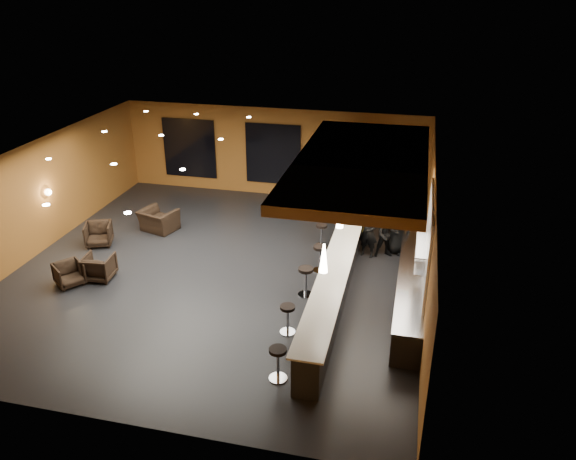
% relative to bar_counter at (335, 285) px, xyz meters
% --- Properties ---
extents(floor, '(12.00, 13.00, 0.10)m').
position_rel_bar_counter_xyz_m(floor, '(-3.65, 1.00, -0.55)').
color(floor, black).
rests_on(floor, ground).
extents(ceiling, '(12.00, 13.00, 0.10)m').
position_rel_bar_counter_xyz_m(ceiling, '(-3.65, 1.00, 3.05)').
color(ceiling, black).
extents(wall_back, '(12.00, 0.10, 3.50)m').
position_rel_bar_counter_xyz_m(wall_back, '(-3.65, 7.55, 1.25)').
color(wall_back, '#945821').
rests_on(wall_back, floor).
extents(wall_front, '(12.00, 0.10, 3.50)m').
position_rel_bar_counter_xyz_m(wall_front, '(-3.65, -5.55, 1.25)').
color(wall_front, '#945821').
rests_on(wall_front, floor).
extents(wall_left, '(0.10, 13.00, 3.50)m').
position_rel_bar_counter_xyz_m(wall_left, '(-9.70, 1.00, 1.25)').
color(wall_left, '#945821').
rests_on(wall_left, floor).
extents(wall_right, '(0.10, 13.00, 3.50)m').
position_rel_bar_counter_xyz_m(wall_right, '(2.40, 1.00, 1.25)').
color(wall_right, '#945821').
rests_on(wall_right, floor).
extents(wood_soffit, '(3.60, 8.00, 0.28)m').
position_rel_bar_counter_xyz_m(wood_soffit, '(0.35, 2.00, 2.86)').
color(wood_soffit, '#AC6B32').
rests_on(wood_soffit, ceiling).
extents(window_left, '(2.20, 0.06, 2.40)m').
position_rel_bar_counter_xyz_m(window_left, '(-7.15, 7.44, 1.20)').
color(window_left, black).
rests_on(window_left, wall_back).
extents(window_center, '(2.20, 0.06, 2.40)m').
position_rel_bar_counter_xyz_m(window_center, '(-3.65, 7.44, 1.20)').
color(window_center, black).
rests_on(window_center, wall_back).
extents(window_right, '(2.20, 0.06, 2.40)m').
position_rel_bar_counter_xyz_m(window_right, '(-0.65, 7.44, 1.20)').
color(window_right, black).
rests_on(window_right, wall_back).
extents(tile_backsplash, '(0.06, 3.20, 2.40)m').
position_rel_bar_counter_xyz_m(tile_backsplash, '(2.31, 0.00, 1.50)').
color(tile_backsplash, white).
rests_on(tile_backsplash, wall_right).
extents(bar_counter, '(0.60, 8.00, 1.00)m').
position_rel_bar_counter_xyz_m(bar_counter, '(0.00, 0.00, 0.00)').
color(bar_counter, black).
rests_on(bar_counter, floor).
extents(bar_top, '(0.78, 8.10, 0.05)m').
position_rel_bar_counter_xyz_m(bar_top, '(0.00, 0.00, 0.52)').
color(bar_top, white).
rests_on(bar_top, bar_counter).
extents(prep_counter, '(0.70, 6.00, 0.86)m').
position_rel_bar_counter_xyz_m(prep_counter, '(2.00, 0.50, -0.07)').
color(prep_counter, black).
rests_on(prep_counter, floor).
extents(prep_top, '(0.72, 6.00, 0.03)m').
position_rel_bar_counter_xyz_m(prep_top, '(2.00, 0.50, 0.39)').
color(prep_top, silver).
rests_on(prep_top, prep_counter).
extents(wall_shelf_lower, '(0.30, 1.50, 0.03)m').
position_rel_bar_counter_xyz_m(wall_shelf_lower, '(2.17, -0.20, 1.10)').
color(wall_shelf_lower, silver).
rests_on(wall_shelf_lower, wall_right).
extents(wall_shelf_upper, '(0.30, 1.50, 0.03)m').
position_rel_bar_counter_xyz_m(wall_shelf_upper, '(2.17, -0.20, 1.55)').
color(wall_shelf_upper, silver).
rests_on(wall_shelf_upper, wall_right).
extents(column, '(0.60, 0.60, 3.50)m').
position_rel_bar_counter_xyz_m(column, '(0.00, 4.60, 1.25)').
color(column, olive).
rests_on(column, floor).
extents(wall_sconce, '(0.22, 0.22, 0.22)m').
position_rel_bar_counter_xyz_m(wall_sconce, '(-9.53, 1.50, 1.30)').
color(wall_sconce, '#FFE5B2').
rests_on(wall_sconce, wall_left).
extents(pendant_0, '(0.20, 0.20, 0.70)m').
position_rel_bar_counter_xyz_m(pendant_0, '(0.00, -2.00, 1.85)').
color(pendant_0, white).
rests_on(pendant_0, wood_soffit).
extents(pendant_1, '(0.20, 0.20, 0.70)m').
position_rel_bar_counter_xyz_m(pendant_1, '(0.00, 0.50, 1.85)').
color(pendant_1, white).
rests_on(pendant_1, wood_soffit).
extents(pendant_2, '(0.20, 0.20, 0.70)m').
position_rel_bar_counter_xyz_m(pendant_2, '(0.00, 3.00, 1.85)').
color(pendant_2, white).
rests_on(pendant_2, wood_soffit).
extents(staff_a, '(0.70, 0.56, 1.69)m').
position_rel_bar_counter_xyz_m(staff_a, '(0.60, 2.92, 0.34)').
color(staff_a, black).
rests_on(staff_a, floor).
extents(staff_b, '(0.88, 0.78, 1.51)m').
position_rel_bar_counter_xyz_m(staff_b, '(1.17, 3.02, 0.25)').
color(staff_b, black).
rests_on(staff_b, floor).
extents(staff_c, '(1.03, 0.77, 1.90)m').
position_rel_bar_counter_xyz_m(staff_c, '(1.46, 3.39, 0.45)').
color(staff_c, black).
rests_on(staff_c, floor).
extents(armchair_a, '(1.04, 1.03, 0.68)m').
position_rel_bar_counter_xyz_m(armchair_a, '(-7.54, -0.84, -0.16)').
color(armchair_a, black).
rests_on(armchair_a, floor).
extents(armchair_b, '(0.88, 0.91, 0.75)m').
position_rel_bar_counter_xyz_m(armchair_b, '(-6.89, -0.32, -0.12)').
color(armchair_b, black).
rests_on(armchair_b, floor).
extents(armchair_c, '(1.07, 1.08, 0.76)m').
position_rel_bar_counter_xyz_m(armchair_c, '(-8.08, 1.70, -0.12)').
color(armchair_c, black).
rests_on(armchair_c, floor).
extents(armchair_d, '(1.41, 1.31, 0.76)m').
position_rel_bar_counter_xyz_m(armchair_d, '(-6.66, 3.20, -0.12)').
color(armchair_d, black).
rests_on(armchair_d, floor).
extents(bar_stool_0, '(0.41, 0.41, 0.81)m').
position_rel_bar_counter_xyz_m(bar_stool_0, '(-0.71, -3.48, 0.02)').
color(bar_stool_0, silver).
rests_on(bar_stool_0, floor).
extents(bar_stool_1, '(0.39, 0.39, 0.78)m').
position_rel_bar_counter_xyz_m(bar_stool_1, '(-0.90, -1.72, -0.00)').
color(bar_stool_1, silver).
rests_on(bar_stool_1, floor).
extents(bar_stool_2, '(0.44, 0.44, 0.86)m').
position_rel_bar_counter_xyz_m(bar_stool_2, '(-0.83, 0.13, 0.05)').
color(bar_stool_2, silver).
rests_on(bar_stool_2, floor).
extents(bar_stool_3, '(0.42, 0.42, 0.83)m').
position_rel_bar_counter_xyz_m(bar_stool_3, '(-0.70, 1.60, 0.03)').
color(bar_stool_3, silver).
rests_on(bar_stool_3, floor).
extents(bar_stool_4, '(0.39, 0.39, 0.76)m').
position_rel_bar_counter_xyz_m(bar_stool_4, '(-0.95, 3.29, -0.01)').
color(bar_stool_4, silver).
rests_on(bar_stool_4, floor).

